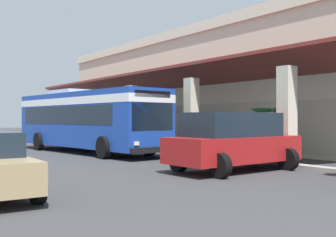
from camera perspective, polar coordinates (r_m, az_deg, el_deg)
name	(u,v)px	position (r m, az deg, el deg)	size (l,w,h in m)	color
ground	(175,143)	(30.48, 0.96, -3.36)	(120.00, 120.00, 0.00)	#38383A
curb_strip	(129,147)	(24.99, -5.32, -3.95)	(34.18, 0.50, 0.12)	#9E998E
plaza_building	(243,92)	(31.01, 10.23, 3.56)	(28.79, 16.59, 7.41)	beige
transit_bus	(86,117)	(22.32, -11.09, 0.19)	(11.40, 3.60, 3.34)	#193D9E
parked_suv_red	(233,141)	(14.23, 8.94, -3.06)	(2.82, 4.86, 1.97)	maroon
potted_palm	(272,146)	(18.35, 14.02, -3.65)	(2.08, 1.72, 2.28)	brown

